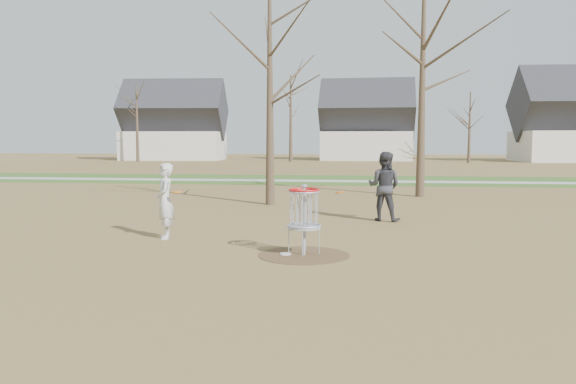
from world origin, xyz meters
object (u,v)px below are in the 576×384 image
at_px(player_standing, 165,201).
at_px(disc_grounded, 286,254).
at_px(disc_golf_basket, 304,209).
at_px(player_throwing, 384,186).

height_order(player_standing, disc_grounded, player_standing).
distance_m(player_standing, disc_golf_basket, 3.63).
xyz_separation_m(player_standing, player_throwing, (5.08, 3.52, 0.10)).
xyz_separation_m(player_standing, disc_golf_basket, (3.32, -1.47, 0.05)).
relative_size(disc_grounded, disc_golf_basket, 0.16).
bearing_deg(disc_golf_basket, disc_grounded, -177.95).
distance_m(player_throwing, disc_golf_basket, 5.30).
bearing_deg(disc_golf_basket, player_throwing, 70.56).
bearing_deg(disc_grounded, player_throwing, 67.03).
distance_m(disc_grounded, disc_golf_basket, 0.96).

